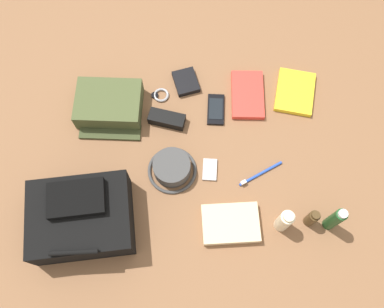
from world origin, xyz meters
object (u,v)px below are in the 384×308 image
wristwatch (160,95)px  toothbrush (258,175)px  wallet (186,82)px  cologne_bottle (312,218)px  travel_guidebook (247,95)px  shampoo_bottle (335,219)px  paperback_novel (295,92)px  lotion_bottle (284,221)px  folded_towel (230,224)px  backpack (81,217)px  media_player (210,169)px  toiletry_pouch (109,105)px  cell_phone (216,109)px  sunglasses_case (167,119)px  bucket_hat (172,168)px

wristwatch → toothbrush: size_ratio=0.42×
wallet → cologne_bottle: bearing=111.7°
travel_guidebook → wristwatch: bearing=-3.0°
shampoo_bottle → wristwatch: (0.59, -0.55, -0.08)m
shampoo_bottle → paperback_novel: bearing=-85.0°
lotion_bottle → paperback_novel: 0.55m
paperback_novel → toothbrush: 0.38m
lotion_bottle → folded_towel: size_ratio=0.72×
backpack → media_player: bearing=-159.0°
toiletry_pouch → wallet: size_ratio=2.39×
backpack → cologne_bottle: backpack is taller
cell_phone → lotion_bottle: bearing=113.1°
backpack → travel_guidebook: (-0.62, -0.48, -0.06)m
paperback_novel → travel_guidebook: size_ratio=1.02×
cologne_bottle → wristwatch: 0.75m
backpack → media_player: 0.49m
lotion_bottle → media_player: bearing=-42.5°
toothbrush → sunglasses_case: size_ratio=1.21×
paperback_novel → cologne_bottle: bearing=87.7°
cologne_bottle → toothbrush: 0.25m
wristwatch → backpack: bearing=61.0°
wristwatch → wallet: wallet is taller
toiletry_pouch → sunglasses_case: 0.23m
wristwatch → toiletry_pouch: bearing=15.3°
cologne_bottle → sunglasses_case: bearing=-40.3°
travel_guidebook → media_player: travel_guidebook is taller
bucket_hat → wristwatch: 0.32m
toothbrush → backpack: bearing=12.8°
paperback_novel → sunglasses_case: bearing=11.0°
travel_guidebook → toiletry_pouch: bearing=3.8°
toiletry_pouch → toothbrush: (-0.55, 0.30, -0.03)m
wristwatch → cell_phone: bearing=161.0°
media_player → wallet: bearing=-79.0°
paperback_novel → cell_phone: paperback_novel is taller
sunglasses_case → wristwatch: bearing=-61.5°
wallet → folded_towel: bearing=89.3°
cologne_bottle → media_player: 0.40m
folded_towel → sunglasses_case: bearing=-62.9°
toiletry_pouch → paperback_novel: bearing=-176.9°
bucket_hat → travel_guidebook: bucket_hat is taller
media_player → sunglasses_case: bearing=-53.6°
backpack → sunglasses_case: backpack is taller
bucket_hat → paperback_novel: 0.59m
shampoo_bottle → sunglasses_case: shampoo_bottle is taller
folded_towel → sunglasses_case: 0.47m
backpack → wallet: (-0.38, -0.55, -0.06)m
media_player → wristwatch: same height
wristwatch → folded_towel: size_ratio=0.36×
shampoo_bottle → folded_towel: shampoo_bottle is taller
backpack → media_player: backpack is taller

